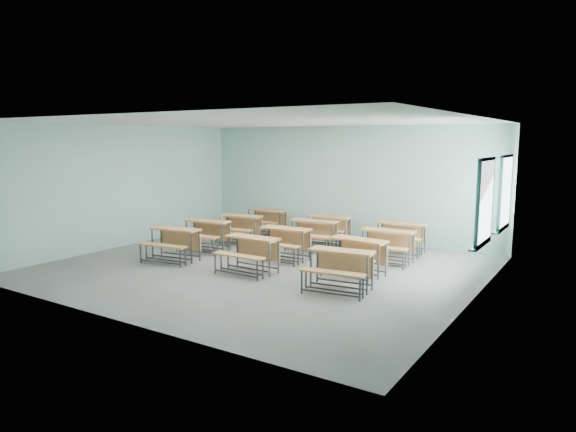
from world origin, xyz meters
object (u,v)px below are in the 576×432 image
object	(u,v)px
desk_unit_r1c1	(283,239)
desk_unit_r3c2	(400,233)
desk_unit_r3c0	(265,218)
desk_unit_r0c0	(173,239)
desk_unit_r2c0	(238,225)
desk_unit_r3c1	(327,225)
desk_unit_r1c0	(205,231)
desk_unit_r1c2	(356,251)
desk_unit_r2c1	(313,230)
desk_unit_r2c2	(386,241)
desk_unit_r0c1	(250,249)
desk_unit_r0c2	(339,264)

from	to	relation	value
desk_unit_r1c1	desk_unit_r3c2	distance (m)	3.04
desk_unit_r3c0	desk_unit_r3c2	bearing A→B (deg)	-3.69
desk_unit_r0c0	desk_unit_r1c1	bearing A→B (deg)	26.88
desk_unit_r2c0	desk_unit_r3c1	bearing A→B (deg)	24.59
desk_unit_r1c0	desk_unit_r1c2	world-z (taller)	same
desk_unit_r2c1	desk_unit_r2c2	bearing A→B (deg)	-15.08
desk_unit_r0c1	desk_unit_r0c2	size ratio (longest dim) A/B	0.94
desk_unit_r3c1	desk_unit_r3c2	size ratio (longest dim) A/B	0.99
desk_unit_r3c0	desk_unit_r0c1	bearing A→B (deg)	-60.11
desk_unit_r0c0	desk_unit_r1c2	distance (m)	4.31
desk_unit_r2c1	desk_unit_r2c2	world-z (taller)	same
desk_unit_r1c0	desk_unit_r3c0	size ratio (longest dim) A/B	1.06
desk_unit_r1c2	desk_unit_r3c1	world-z (taller)	same
desk_unit_r1c0	desk_unit_r3c1	xyz separation A→B (m)	(2.25, 2.42, 0.00)
desk_unit_r0c0	desk_unit_r3c2	bearing A→B (deg)	34.16
desk_unit_r2c2	desk_unit_r1c1	bearing A→B (deg)	-157.08
desk_unit_r1c2	desk_unit_r3c2	bearing A→B (deg)	95.70
desk_unit_r1c2	desk_unit_r2c1	world-z (taller)	same
desk_unit_r0c0	desk_unit_r1c0	bearing A→B (deg)	89.01
desk_unit_r0c1	desk_unit_r3c1	size ratio (longest dim) A/B	0.97
desk_unit_r1c2	desk_unit_r3c1	xyz separation A→B (m)	(-2.06, 2.58, 0.00)
desk_unit_r2c0	desk_unit_r3c0	bearing A→B (deg)	88.98
desk_unit_r1c0	desk_unit_r2c0	xyz separation A→B (m)	(0.13, 1.20, 0.00)
desk_unit_r2c1	desk_unit_r0c0	bearing A→B (deg)	-133.92
desk_unit_r3c2	desk_unit_r0c1	bearing A→B (deg)	-123.91
desk_unit_r0c0	desk_unit_r1c1	xyz separation A→B (m)	(2.13, 1.46, 0.00)
desk_unit_r0c0	desk_unit_r2c0	world-z (taller)	same
desk_unit_r0c2	desk_unit_r2c1	world-z (taller)	same
desk_unit_r2c0	desk_unit_r1c2	bearing A→B (deg)	-23.35
desk_unit_r1c2	desk_unit_r3c2	xyz separation A→B (m)	(0.01, 2.58, 0.00)
desk_unit_r1c2	desk_unit_r2c2	world-z (taller)	same
desk_unit_r1c2	desk_unit_r3c0	distance (m)	5.10
desk_unit_r0c2	desk_unit_r1c0	bearing A→B (deg)	156.52
desk_unit_r0c0	desk_unit_r1c1	size ratio (longest dim) A/B	1.05
desk_unit_r1c2	desk_unit_r2c0	distance (m)	4.39
desk_unit_r1c0	desk_unit_r1c2	xyz separation A→B (m)	(4.31, -0.16, 0.00)
desk_unit_r0c1	desk_unit_r2c1	xyz separation A→B (m)	(-0.00, 2.70, 0.00)
desk_unit_r2c1	desk_unit_r3c1	distance (m)	0.90
desk_unit_r0c1	desk_unit_r3c1	xyz separation A→B (m)	(-0.05, 3.59, 0.00)
desk_unit_r0c1	desk_unit_r1c1	distance (m)	1.34
desk_unit_r1c0	desk_unit_r3c0	xyz separation A→B (m)	(0.03, 2.62, 0.00)
desk_unit_r2c2	desk_unit_r0c2	bearing A→B (deg)	-90.77
desk_unit_r2c1	desk_unit_r3c1	xyz separation A→B (m)	(-0.05, 0.90, 0.00)
desk_unit_r1c0	desk_unit_r1c1	distance (m)	2.29
desk_unit_r3c2	desk_unit_r0c2	bearing A→B (deg)	-91.49
desk_unit_r3c1	desk_unit_r0c1	bearing A→B (deg)	-93.19
desk_unit_r1c0	desk_unit_r3c2	size ratio (longest dim) A/B	1.02
desk_unit_r0c2	desk_unit_r3c0	bearing A→B (deg)	131.65
desk_unit_r0c0	desk_unit_r2c2	world-z (taller)	same
desk_unit_r0c2	desk_unit_r2c0	size ratio (longest dim) A/B	1.02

